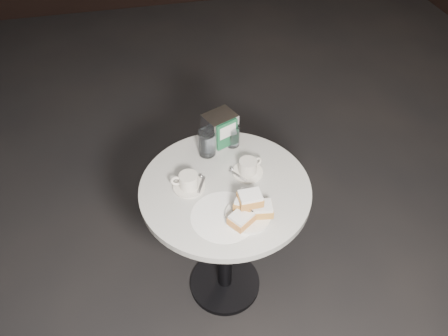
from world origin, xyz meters
TOP-DOWN VIEW (x-y plane):
  - ground at (0.00, 0.00)m, footprint 7.00×7.00m
  - cafe_table at (0.00, 0.00)m, footprint 0.70×0.70m
  - sugar_spill at (-0.04, -0.15)m, footprint 0.32×0.32m
  - beignet_plate at (0.05, -0.17)m, footprint 0.22×0.22m
  - coffee_cup_left at (-0.14, 0.03)m, footprint 0.15×0.15m
  - coffee_cup_right at (0.11, 0.06)m, footprint 0.17×0.17m
  - water_glass_left at (-0.03, 0.21)m, footprint 0.09×0.09m
  - water_glass_right at (0.09, 0.25)m, footprint 0.08×0.08m
  - napkin_dispenser at (0.04, 0.27)m, footprint 0.16×0.15m

SIDE VIEW (x-z plane):
  - ground at x=0.00m, z-range 0.00..0.00m
  - cafe_table at x=0.00m, z-range 0.17..0.92m
  - sugar_spill at x=-0.04m, z-range 0.74..0.75m
  - coffee_cup_right at x=0.11m, z-range 0.74..0.81m
  - coffee_cup_left at x=-0.14m, z-range 0.74..0.81m
  - beignet_plate at x=0.05m, z-range 0.73..0.84m
  - water_glass_right at x=0.09m, z-range 0.74..0.85m
  - water_glass_left at x=-0.03m, z-range 0.74..0.86m
  - napkin_dispenser at x=0.04m, z-range 0.75..0.90m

